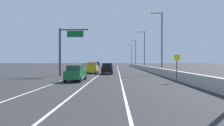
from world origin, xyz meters
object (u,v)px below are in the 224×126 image
object	(u,v)px
lamp_post_right_third	(144,47)
car_black_3	(107,69)
car_green_2	(76,73)
car_blue_0	(97,64)
lamp_post_right_second	(161,39)
lamp_post_right_fourth	(135,51)
car_yellow_1	(92,68)
car_silver_4	(87,67)
speed_advisory_sign	(177,66)
overhead_sign_gantry	(65,46)
lamp_post_right_fifth	(131,53)

from	to	relation	value
lamp_post_right_third	car_black_3	world-z (taller)	lamp_post_right_third
car_green_2	car_blue_0	bearing A→B (deg)	93.06
lamp_post_right_second	car_green_2	world-z (taller)	lamp_post_right_second
lamp_post_right_fourth	car_blue_0	bearing A→B (deg)	-177.33
lamp_post_right_second	car_blue_0	size ratio (longest dim) A/B	2.72
lamp_post_right_third	car_yellow_1	distance (m)	24.91
car_silver_4	speed_advisory_sign	bearing A→B (deg)	-62.15
overhead_sign_gantry	car_yellow_1	size ratio (longest dim) A/B	1.59
overhead_sign_gantry	lamp_post_right_fifth	size ratio (longest dim) A/B	0.67
lamp_post_right_third	car_yellow_1	size ratio (longest dim) A/B	2.38
overhead_sign_gantry	car_blue_0	size ratio (longest dim) A/B	1.82
overhead_sign_gantry	lamp_post_right_fourth	distance (m)	52.08
car_silver_4	car_blue_0	bearing A→B (deg)	90.87
overhead_sign_gantry	car_green_2	xyz separation A→B (m)	(3.52, -8.29, -3.80)
overhead_sign_gantry	car_black_3	xyz separation A→B (m)	(6.62, 4.25, -3.75)
lamp_post_right_fifth	car_green_2	world-z (taller)	lamp_post_right_fifth
lamp_post_right_fourth	lamp_post_right_fifth	distance (m)	22.46
lamp_post_right_fifth	lamp_post_right_second	bearing A→B (deg)	-89.94
overhead_sign_gantry	car_blue_0	bearing A→B (deg)	89.45
overhead_sign_gantry	car_green_2	bearing A→B (deg)	-66.99
lamp_post_right_second	lamp_post_right_third	world-z (taller)	same
overhead_sign_gantry	lamp_post_right_fourth	bearing A→B (deg)	72.20
car_green_2	car_silver_4	size ratio (longest dim) A/B	0.92
speed_advisory_sign	lamp_post_right_fourth	world-z (taller)	lamp_post_right_fourth
lamp_post_right_second	lamp_post_right_fifth	size ratio (longest dim) A/B	1.00
lamp_post_right_second	car_yellow_1	xyz separation A→B (m)	(-12.55, 1.69, -5.33)
car_yellow_1	car_silver_4	xyz separation A→B (m)	(-2.71, 10.43, -0.11)
car_green_2	car_black_3	size ratio (longest dim) A/B	0.94
car_silver_4	lamp_post_right_third	bearing A→B (deg)	33.86
car_blue_0	lamp_post_right_second	bearing A→B (deg)	-70.38
lamp_post_right_second	lamp_post_right_fourth	distance (m)	44.91
lamp_post_right_second	lamp_post_right_fourth	size ratio (longest dim) A/B	1.00
speed_advisory_sign	overhead_sign_gantry	bearing A→B (deg)	147.55
speed_advisory_sign	lamp_post_right_third	size ratio (longest dim) A/B	0.27
overhead_sign_gantry	car_yellow_1	bearing A→B (deg)	60.01
lamp_post_right_second	lamp_post_right_fourth	xyz separation A→B (m)	(-0.31, 44.91, 0.00)
speed_advisory_sign	lamp_post_right_second	size ratio (longest dim) A/B	0.27
lamp_post_right_second	car_silver_4	bearing A→B (deg)	141.55
car_blue_0	car_silver_4	xyz separation A→B (m)	(0.49, -32.07, -0.10)
lamp_post_right_second	car_black_3	bearing A→B (deg)	-177.63
lamp_post_right_second	lamp_post_right_third	bearing A→B (deg)	89.65
lamp_post_right_fifth	car_green_2	distance (m)	81.47
lamp_post_right_fourth	car_yellow_1	distance (m)	45.23
car_yellow_1	lamp_post_right_second	bearing A→B (deg)	-7.68
car_green_2	lamp_post_right_fourth	bearing A→B (deg)	77.91
lamp_post_right_second	overhead_sign_gantry	bearing A→B (deg)	-164.00
car_blue_0	car_black_3	distance (m)	45.01
lamp_post_right_fifth	car_silver_4	xyz separation A→B (m)	(-15.19, -55.24, -5.43)
lamp_post_right_fourth	car_blue_0	world-z (taller)	lamp_post_right_fourth
car_yellow_1	car_black_3	size ratio (longest dim) A/B	1.03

